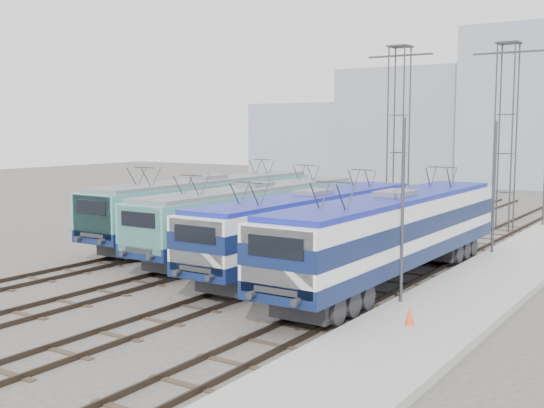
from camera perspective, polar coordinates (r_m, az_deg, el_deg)
The scene contains 13 objects.
ground at distance 28.41m, azimuth -7.30°, elevation -7.16°, with size 160.00×160.00×0.00m, color #514C47.
platform at distance 30.68m, azimuth 17.81°, elevation -6.11°, with size 4.00×70.00×0.30m, color #9E9E99.
locomotive_far_left at distance 39.87m, azimuth -5.41°, elevation 0.04°, with size 2.86×18.09×3.40m.
locomotive_center_left at distance 35.80m, azimuth -1.54°, elevation -0.76°, with size 2.77×17.48×3.29m.
locomotive_center_right at distance 31.96m, azimuth 3.33°, elevation -1.55°, with size 2.75×17.38×3.27m.
locomotive_far_right at distance 29.12m, azimuth 10.11°, elevation -2.12°, with size 2.94×18.63×3.50m.
catenary_tower_west at distance 46.59m, azimuth 10.54°, elevation 6.27°, with size 4.50×1.20×12.00m.
catenary_tower_east at distance 46.41m, azimuth 18.97°, elevation 6.04°, with size 4.50×1.20×12.00m.
mast_front at distance 25.01m, azimuth 10.86°, elevation -0.90°, with size 0.12×0.12×7.00m, color #3F4247.
mast_mid at distance 36.34m, azimuth 18.09°, elevation 1.12°, with size 0.12×0.12×7.00m, color #3F4247.
safety_cone at distance 22.66m, azimuth 11.44°, elevation -9.13°, with size 0.30×0.30×0.61m, color #FD4E21.
building_west at distance 88.93m, azimuth 12.19°, elevation 6.44°, with size 18.00×12.00×14.00m, color gray.
building_far_west at distance 95.87m, azimuth 3.17°, elevation 5.36°, with size 14.00×10.00×10.00m, color #8F9CAD.
Camera 1 is at (18.00, -20.97, 6.60)m, focal length 45.00 mm.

